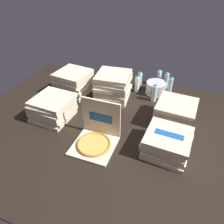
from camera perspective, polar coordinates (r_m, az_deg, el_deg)
name	(u,v)px	position (r m, az deg, el deg)	size (l,w,h in m)	color
ground_plane	(110,128)	(2.32, -0.58, -4.43)	(3.20, 2.40, 0.02)	black
open_pizza_box	(96,137)	(2.09, -4.35, -6.72)	(0.40, 0.41, 0.43)	beige
pizza_stack_left_mid	(74,82)	(2.89, -10.34, 7.90)	(0.46, 0.46, 0.30)	beige
pizza_stack_center_far	(175,113)	(2.41, 16.65, -0.19)	(0.45, 0.46, 0.26)	beige
pizza_stack_center_near	(113,86)	(2.71, 0.22, 6.97)	(0.46, 0.46, 0.35)	beige
pizza_stack_right_near	(53,108)	(2.47, -15.71, 1.04)	(0.44, 0.44, 0.26)	beige
pizza_stack_right_far	(167,143)	(2.05, 14.63, -8.11)	(0.45, 0.46, 0.22)	beige
ice_bucket	(156,88)	(2.92, 11.74, 6.38)	(0.26, 0.26, 0.16)	#B7BABF
water_bottle_0	(154,93)	(2.74, 11.37, 4.98)	(0.06, 0.06, 0.23)	silver
water_bottle_1	(170,85)	(2.96, 15.40, 6.95)	(0.06, 0.06, 0.23)	silver
water_bottle_2	(140,80)	(3.01, 7.45, 8.50)	(0.06, 0.06, 0.23)	silver
water_bottle_3	(137,84)	(2.90, 6.81, 7.42)	(0.06, 0.06, 0.23)	white
water_bottle_4	(159,78)	(3.12, 12.53, 8.96)	(0.06, 0.06, 0.23)	white
water_bottle_5	(166,81)	(3.07, 14.41, 8.22)	(0.06, 0.06, 0.23)	silver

